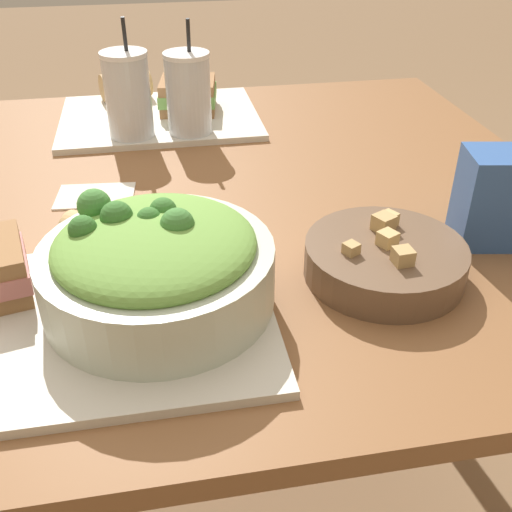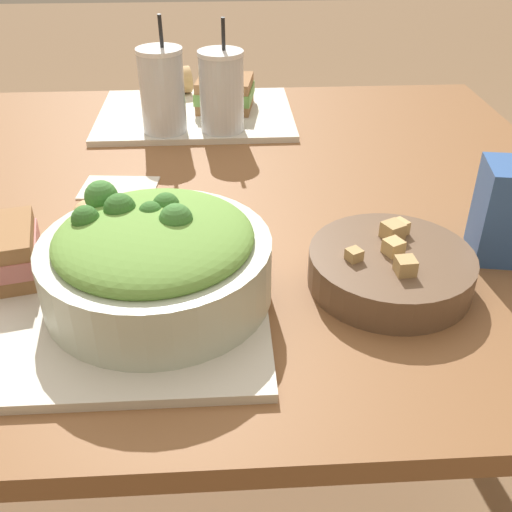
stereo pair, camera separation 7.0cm
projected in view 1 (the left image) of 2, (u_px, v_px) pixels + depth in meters
ground_plane at (162, 497)px, 1.35m from camera, size 12.00×12.00×0.00m
dining_table at (127, 245)px, 0.99m from camera, size 1.44×1.07×0.76m
tray_near at (97, 322)px, 0.68m from camera, size 0.40×0.30×0.01m
tray_far at (160, 118)px, 1.24m from camera, size 0.40×0.30×0.01m
salad_bowl at (156, 263)px, 0.67m from camera, size 0.27×0.27×0.12m
soup_bowl at (385, 259)px, 0.76m from camera, size 0.20×0.20×0.07m
baguette_near at (116, 241)px, 0.76m from camera, size 0.15×0.12×0.06m
sandwich_far at (188, 95)px, 1.24m from camera, size 0.13×0.13×0.06m
baguette_far at (127, 85)px, 1.31m from camera, size 0.12×0.09×0.06m
drink_cup_dark at (128, 98)px, 1.10m from camera, size 0.09×0.09×0.21m
drink_cup_red at (189, 96)px, 1.12m from camera, size 0.09×0.09×0.21m
napkin_folded at (95, 196)px, 0.95m from camera, size 0.13×0.10×0.00m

